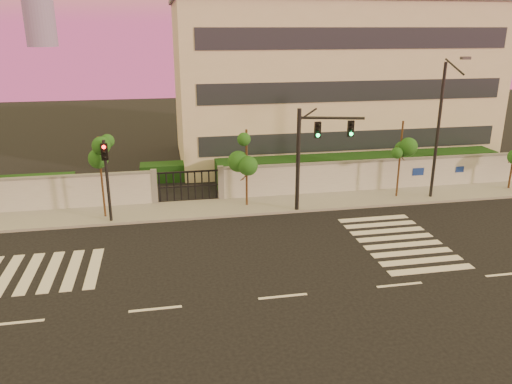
{
  "coord_description": "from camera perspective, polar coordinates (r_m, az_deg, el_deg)",
  "views": [
    {
      "loc": [
        -4.34,
        -17.05,
        10.23
      ],
      "look_at": [
        0.05,
        6.0,
        2.44
      ],
      "focal_mm": 35.0,
      "sensor_mm": 36.0,
      "label": 1
    }
  ],
  "objects": [
    {
      "name": "traffic_signal_secondary",
      "position": [
        27.6,
        -16.72,
        2.27
      ],
      "size": [
        0.36,
        0.35,
        4.64
      ],
      "rotation": [
        0.0,
        0.0,
        -0.06
      ],
      "color": "black",
      "rests_on": "ground"
    },
    {
      "name": "street_tree_c",
      "position": [
        28.24,
        -17.38,
        3.61
      ],
      "size": [
        1.37,
        1.09,
        4.68
      ],
      "color": "#382314",
      "rests_on": "ground"
    },
    {
      "name": "perimeter_wall",
      "position": [
        30.78,
        -2.0,
        1.04
      ],
      "size": [
        60.0,
        0.36,
        2.2
      ],
      "color": "#ACAEB4",
      "rests_on": "ground"
    },
    {
      "name": "traffic_signal_main",
      "position": [
        28.23,
        6.36,
        5.07
      ],
      "size": [
        3.76,
        1.04,
        6.0
      ],
      "rotation": [
        0.0,
        0.0,
        -0.24
      ],
      "color": "black",
      "rests_on": "ground"
    },
    {
      "name": "hedge_row",
      "position": [
        33.6,
        -0.92,
        2.1
      ],
      "size": [
        41.0,
        4.25,
        1.8
      ],
      "color": "#103613",
      "rests_on": "ground"
    },
    {
      "name": "street_tree_e",
      "position": [
        31.6,
        16.29,
        5.5
      ],
      "size": [
        1.43,
        1.14,
        4.89
      ],
      "color": "#382314",
      "rests_on": "ground"
    },
    {
      "name": "institutional_building",
      "position": [
        41.45,
        8.24,
        12.54
      ],
      "size": [
        24.4,
        12.4,
        12.25
      ],
      "color": "beige",
      "rests_on": "ground"
    },
    {
      "name": "sidewalk",
      "position": [
        29.68,
        -1.73,
        -1.65
      ],
      "size": [
        60.0,
        3.0,
        0.15
      ],
      "primitive_type": "cube",
      "color": "gray",
      "rests_on": "ground"
    },
    {
      "name": "ground",
      "position": [
        20.35,
        3.09,
        -11.84
      ],
      "size": [
        120.0,
        120.0,
        0.0
      ],
      "primitive_type": "plane",
      "color": "black",
      "rests_on": "ground"
    },
    {
      "name": "road_markings",
      "position": [
        23.34,
        -2.93,
        -7.62
      ],
      "size": [
        57.0,
        7.62,
        0.02
      ],
      "color": "silver",
      "rests_on": "ground"
    },
    {
      "name": "street_tree_d",
      "position": [
        28.8,
        -1.06,
        4.75
      ],
      "size": [
        1.56,
        1.24,
        4.69
      ],
      "color": "#382314",
      "rests_on": "ground"
    },
    {
      "name": "streetlight_east",
      "position": [
        31.83,
        20.32,
        7.24
      ],
      "size": [
        0.52,
        2.1,
        8.71
      ],
      "color": "black",
      "rests_on": "ground"
    }
  ]
}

